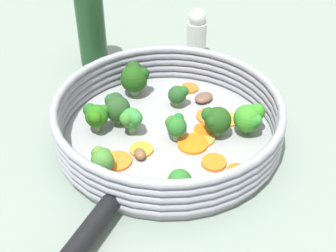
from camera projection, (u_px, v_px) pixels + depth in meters
The scene contains 29 objects.
ground_plane at pixel (168, 138), 0.75m from camera, with size 4.00×4.00×0.00m, color gray.
skillet at pixel (168, 136), 0.75m from camera, with size 0.35×0.35×0.01m, color #939699.
skillet_rim_wall at pixel (168, 117), 0.73m from camera, with size 0.36×0.36×0.06m.
skillet_rivet_left at pixel (89, 188), 0.65m from camera, with size 0.01×0.01×0.01m, color #929A97.
skillet_rivet_right at pixel (148, 209), 0.62m from camera, with size 0.01×0.01×0.01m, color #909A9D.
carrot_slice_0 at pixel (238, 172), 0.68m from camera, with size 0.03×0.03×0.00m, color orange.
carrot_slice_1 at pixel (193, 144), 0.72m from camera, with size 0.05×0.05×0.00m, color orange.
carrot_slice_2 at pixel (142, 150), 0.71m from camera, with size 0.04×0.04×0.00m, color orange.
carrot_slice_3 at pixel (190, 88), 0.85m from camera, with size 0.03×0.03×0.00m, color orange.
carrot_slice_4 at pixel (214, 163), 0.69m from camera, with size 0.04×0.04×0.01m, color orange.
carrot_slice_5 at pixel (209, 116), 0.78m from camera, with size 0.04×0.04×0.00m, color orange.
carrot_slice_6 at pixel (118, 161), 0.69m from camera, with size 0.04×0.04×0.00m, color orange.
carrot_slice_7 at pixel (228, 119), 0.77m from camera, with size 0.04×0.04×0.00m, color orange.
carrot_slice_8 at pixel (204, 130), 0.75m from camera, with size 0.03×0.03×0.00m, color orange.
carrot_slice_9 at pixel (202, 138), 0.73m from camera, with size 0.04×0.04×0.00m, color orange.
broccoli_floret_0 at pixel (175, 125), 0.72m from camera, with size 0.03×0.03×0.04m.
broccoli_floret_1 at pixel (102, 159), 0.67m from camera, with size 0.03×0.04×0.04m.
broccoli_floret_2 at pixel (96, 115), 0.73m from camera, with size 0.04×0.04×0.05m.
broccoli_floret_3 at pixel (117, 106), 0.75m from camera, with size 0.04×0.05×0.05m.
broccoli_floret_4 at pixel (250, 118), 0.73m from camera, with size 0.05×0.05×0.05m.
broccoli_floret_5 at pixel (216, 119), 0.73m from camera, with size 0.05×0.04×0.05m.
broccoli_floret_6 at pixel (181, 182), 0.63m from camera, with size 0.03×0.04×0.04m.
broccoli_floret_7 at pixel (179, 94), 0.79m from camera, with size 0.04×0.03×0.04m.
broccoli_floret_8 at pixel (135, 77), 0.82m from camera, with size 0.05×0.06×0.06m.
broccoli_floret_9 at pixel (131, 119), 0.73m from camera, with size 0.04×0.04×0.05m.
mushroom_piece_0 at pixel (204, 98), 0.82m from camera, with size 0.04×0.03×0.01m, color brown.
mushroom_piece_1 at pixel (140, 154), 0.70m from camera, with size 0.02×0.02×0.01m, color brown.
salt_shaker at pixel (197, 34), 0.93m from camera, with size 0.04×0.04×0.11m.
oil_bottle at pixel (91, 26), 0.90m from camera, with size 0.05×0.05×0.19m.
Camera 1 is at (0.03, -0.58, 0.48)m, focal length 50.00 mm.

